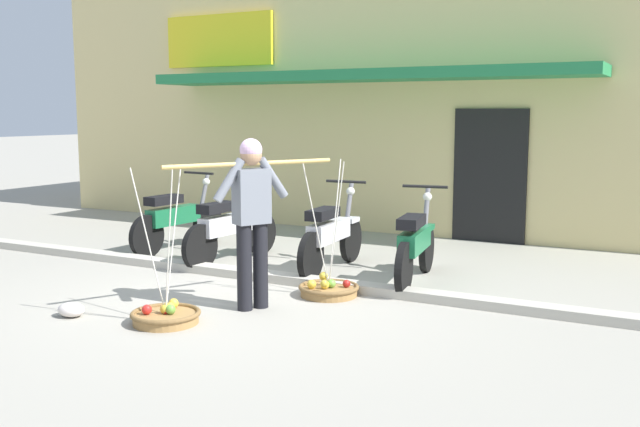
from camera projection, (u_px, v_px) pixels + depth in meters
The scene contains 11 objects.
ground_plane at pixel (247, 295), 7.73m from camera, with size 90.00×90.00×0.00m, color #9E998C.
sidewalk_curb at pixel (280, 278), 8.33m from camera, with size 20.00×0.24×0.10m, color #BAB4A5.
fruit_vendor at pixel (252, 212), 7.08m from camera, with size 0.92×1.63×1.70m.
fruit_basket_left_side at pixel (329, 289), 7.70m from camera, with size 0.65×0.65×1.45m.
fruit_basket_right_side at pixel (166, 315), 6.70m from camera, with size 0.65×0.65×1.45m.
motorcycle_nearest_shop at pixel (177, 219), 10.17m from camera, with size 0.54×1.82×1.09m.
motorcycle_second_in_row at pixel (230, 228), 9.37m from camera, with size 0.54×1.82×1.09m.
motorcycle_third_in_row at pixel (331, 235), 8.84m from camera, with size 0.54×1.82×1.09m.
motorcycle_end_of_row at pixel (416, 244), 8.21m from camera, with size 0.54×1.81×1.09m.
storefront_building at pixel (424, 104), 13.74m from camera, with size 13.00×6.00×4.20m.
plastic_litter_bag at pixel (71, 310), 6.92m from camera, with size 0.28×0.22×0.14m, color silver.
Camera 1 is at (4.20, -6.30, 1.95)m, focal length 40.53 mm.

